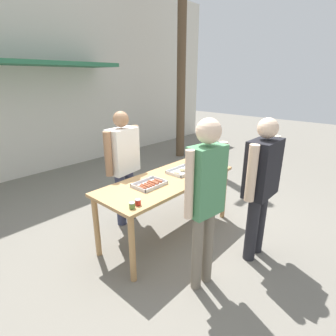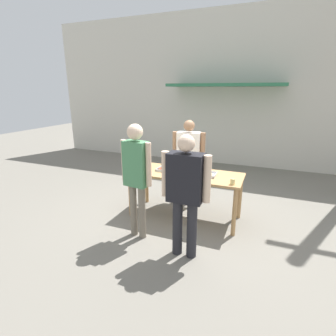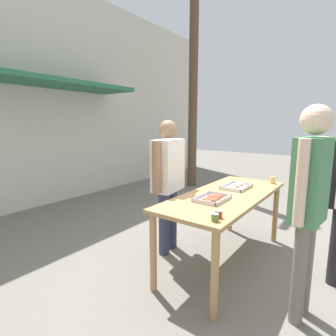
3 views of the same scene
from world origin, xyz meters
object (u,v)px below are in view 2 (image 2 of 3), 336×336
object	(u,v)px
condiment_jar_ketchup	(139,170)
person_customer_holding_hotdog	(136,171)
beer_cup	(233,182)
person_customer_with_cup	(185,188)
condiment_jar_mustard	(134,170)
food_tray_sausages	(168,170)
food_tray_buns	(204,174)
person_server_behind_table	(188,155)

from	to	relation	value
condiment_jar_ketchup	person_customer_holding_hotdog	bearing A→B (deg)	-64.17
beer_cup	person_customer_with_cup	size ratio (longest dim) A/B	0.05
person_customer_with_cup	condiment_jar_mustard	bearing A→B (deg)	-33.50
food_tray_sausages	condiment_jar_mustard	xyz separation A→B (m)	(-0.54, -0.30, 0.02)
condiment_jar_ketchup	condiment_jar_mustard	bearing A→B (deg)	-172.84
food_tray_buns	person_customer_holding_hotdog	size ratio (longest dim) A/B	0.24
condiment_jar_ketchup	person_customer_holding_hotdog	distance (m)	0.74
food_tray_buns	person_customer_with_cup	size ratio (longest dim) A/B	0.25
food_tray_buns	person_customer_with_cup	xyz separation A→B (m)	(0.04, -1.13, 0.15)
condiment_jar_ketchup	person_customer_with_cup	world-z (taller)	person_customer_with_cup
condiment_jar_ketchup	person_server_behind_table	world-z (taller)	person_server_behind_table
beer_cup	person_customer_holding_hotdog	size ratio (longest dim) A/B	0.05
beer_cup	person_customer_with_cup	distance (m)	0.98
person_customer_with_cup	food_tray_sausages	bearing A→B (deg)	-57.80
food_tray_sausages	condiment_jar_ketchup	xyz separation A→B (m)	(-0.45, -0.29, 0.02)
condiment_jar_ketchup	beer_cup	xyz separation A→B (m)	(1.66, -0.01, 0.01)
food_tray_buns	food_tray_sausages	bearing A→B (deg)	-179.92
condiment_jar_mustard	food_tray_buns	bearing A→B (deg)	14.00
condiment_jar_ketchup	beer_cup	world-z (taller)	beer_cup
food_tray_buns	condiment_jar_ketchup	size ratio (longest dim) A/B	6.42
condiment_jar_mustard	person_server_behind_table	distance (m)	1.24
food_tray_buns	condiment_jar_ketchup	bearing A→B (deg)	-165.46
food_tray_buns	person_customer_holding_hotdog	distance (m)	1.25
condiment_jar_mustard	person_server_behind_table	xyz separation A→B (m)	(0.70, 1.01, 0.12)
beer_cup	person_customer_holding_hotdog	xyz separation A→B (m)	(-1.35, -0.63, 0.20)
beer_cup	person_customer_holding_hotdog	world-z (taller)	person_customer_holding_hotdog
food_tray_buns	condiment_jar_mustard	xyz separation A→B (m)	(-1.21, -0.30, 0.02)
beer_cup	condiment_jar_ketchup	bearing A→B (deg)	179.76
food_tray_buns	person_server_behind_table	world-z (taller)	person_server_behind_table
food_tray_sausages	person_customer_with_cup	distance (m)	1.34
person_customer_holding_hotdog	condiment_jar_ketchup	bearing A→B (deg)	-56.28
condiment_jar_ketchup	beer_cup	bearing A→B (deg)	-0.24
food_tray_sausages	condiment_jar_mustard	bearing A→B (deg)	-150.90
condiment_jar_mustard	person_server_behind_table	bearing A→B (deg)	55.14
food_tray_sausages	person_customer_holding_hotdog	bearing A→B (deg)	-98.51
food_tray_sausages	condiment_jar_ketchup	distance (m)	0.53
person_customer_with_cup	person_customer_holding_hotdog	bearing A→B (deg)	-13.18
food_tray_buns	condiment_jar_ketchup	world-z (taller)	condiment_jar_ketchup
condiment_jar_ketchup	food_tray_buns	bearing A→B (deg)	14.54
food_tray_buns	person_customer_with_cup	world-z (taller)	person_customer_with_cup
condiment_jar_ketchup	person_customer_with_cup	xyz separation A→B (m)	(1.16, -0.84, 0.14)
person_customer_holding_hotdog	condiment_jar_mustard	bearing A→B (deg)	-49.65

